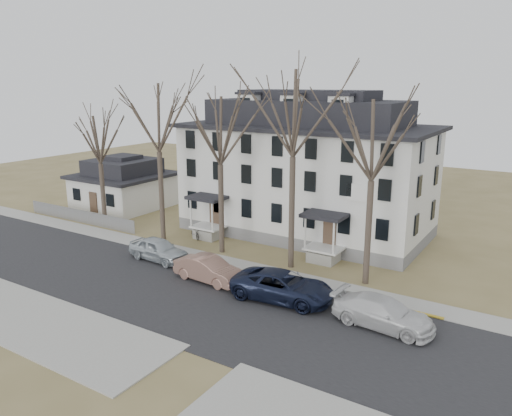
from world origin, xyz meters
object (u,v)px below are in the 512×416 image
Objects in this scene: car_silver at (159,250)px; car_white at (383,313)px; boarding_house at (306,171)px; small_house at (124,186)px; tree_far_left at (157,113)px; tree_center at (294,107)px; tree_mid_right at (374,135)px; car_navy at (283,287)px; tree_mid_left at (220,126)px; bicycle_left at (195,234)px; car_tan at (209,270)px; tree_bungalow at (99,136)px.

car_silver reaches higher than car_white.
boarding_house is 2.39× the size of small_house.
tree_far_left is 0.93× the size of tree_center.
tree_mid_right reaches higher than small_house.
small_house is 27.69m from car_navy.
car_navy is (11.00, -1.14, 0.04)m from car_silver.
car_navy is (8.22, -5.15, -8.74)m from tree_mid_left.
boarding_house is 13.12m from tree_far_left.
car_silver is at bearing -164.31° from tree_mid_right.
small_house is at bearing 101.70° from bicycle_left.
bicycle_left is at bearing 171.57° from tree_center.
car_white is (11.38, -13.43, -4.59)m from boarding_house.
car_navy is at bearing -85.50° from car_tan.
tree_mid_left is at bearing 0.00° from tree_far_left.
small_house is at bearing 164.92° from tree_center.
car_navy is at bearing -87.35° from bicycle_left.
tree_bungalow is (4.00, -6.20, 5.87)m from small_house.
car_navy reaches higher than bicycle_left.
car_white is at bearing -20.15° from tree_mid_left.
tree_mid_left is 7.38× the size of bicycle_left.
bicycle_left is at bearing 13.35° from car_silver.
tree_mid_right is at bearing 0.00° from tree_center.
small_house reaches higher than car_white.
boarding_house is 1.93× the size of tree_bungalow.
tree_mid_right is at bearing -55.44° from car_tan.
car_tan is 0.79× the size of car_navy.
tree_far_left is 17.52m from tree_mid_right.
tree_mid_right reaches higher than car_silver.
tree_mid_left is at bearing 73.87° from car_white.
car_tan is at bearing -62.38° from tree_mid_left.
bicycle_left is (2.23, 1.45, -9.89)m from tree_far_left.
tree_center is at bearing 180.00° from tree_mid_right.
bicycle_left is (-6.49, 6.65, -0.35)m from car_tan.
tree_center is at bearing 0.00° from tree_bungalow.
tree_mid_left is 13.06m from car_navy.
bicycle_left is (-9.77, 1.45, -10.63)m from tree_center.
tree_center is 14.51m from bicycle_left.
tree_far_left is 2.84× the size of car_silver.
car_tan is at bearing -30.03° from small_house.
boarding_house is 12.51m from tree_mid_right.
tree_far_left is 1.27× the size of tree_bungalow.
car_navy reaches higher than car_silver.
car_silver is (3.22, -4.01, -9.52)m from tree_far_left.
car_tan is (15.72, -5.20, -7.31)m from tree_bungalow.
bicycle_left is (13.23, -4.75, -1.79)m from small_house.
tree_far_left is 1.08× the size of tree_mid_left.
car_tan is at bearing 85.50° from car_navy.
small_house is 1.59× the size of car_white.
tree_far_left is (11.00, -6.20, 8.09)m from small_house.
small_house is at bearing 159.97° from tree_mid_left.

